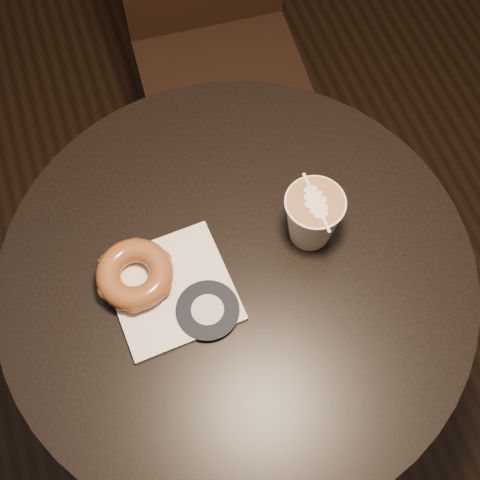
{
  "coord_description": "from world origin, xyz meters",
  "views": [
    {
      "loc": [
        -0.12,
        -0.37,
        1.64
      ],
      "look_at": [
        0.01,
        0.03,
        0.79
      ],
      "focal_mm": 50.0,
      "sensor_mm": 36.0,
      "label": 1
    }
  ],
  "objects_px": {
    "pastry_bag": "(172,290)",
    "latte_cup": "(312,218)",
    "cafe_table": "(237,317)",
    "chair": "(213,19)",
    "doughnut": "(135,274)"
  },
  "relations": [
    {
      "from": "chair",
      "to": "doughnut",
      "type": "bearing_deg",
      "value": -112.14
    },
    {
      "from": "chair",
      "to": "latte_cup",
      "type": "relative_size",
      "value": 9.8
    },
    {
      "from": "cafe_table",
      "to": "doughnut",
      "type": "xyz_separation_m",
      "value": [
        -0.14,
        0.03,
        0.23
      ]
    },
    {
      "from": "latte_cup",
      "to": "cafe_table",
      "type": "bearing_deg",
      "value": -168.68
    },
    {
      "from": "chair",
      "to": "latte_cup",
      "type": "height_order",
      "value": "chair"
    },
    {
      "from": "chair",
      "to": "doughnut",
      "type": "relative_size",
      "value": 8.52
    },
    {
      "from": "cafe_table",
      "to": "latte_cup",
      "type": "bearing_deg",
      "value": 11.32
    },
    {
      "from": "cafe_table",
      "to": "doughnut",
      "type": "distance_m",
      "value": 0.27
    },
    {
      "from": "cafe_table",
      "to": "latte_cup",
      "type": "relative_size",
      "value": 7.84
    },
    {
      "from": "cafe_table",
      "to": "chair",
      "type": "relative_size",
      "value": 0.8
    },
    {
      "from": "chair",
      "to": "pastry_bag",
      "type": "bearing_deg",
      "value": -108.08
    },
    {
      "from": "pastry_bag",
      "to": "latte_cup",
      "type": "xyz_separation_m",
      "value": [
        0.22,
        0.02,
        0.04
      ]
    },
    {
      "from": "cafe_table",
      "to": "chair",
      "type": "distance_m",
      "value": 0.71
    },
    {
      "from": "latte_cup",
      "to": "chair",
      "type": "bearing_deg",
      "value": 85.57
    },
    {
      "from": "doughnut",
      "to": "latte_cup",
      "type": "height_order",
      "value": "latte_cup"
    }
  ]
}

